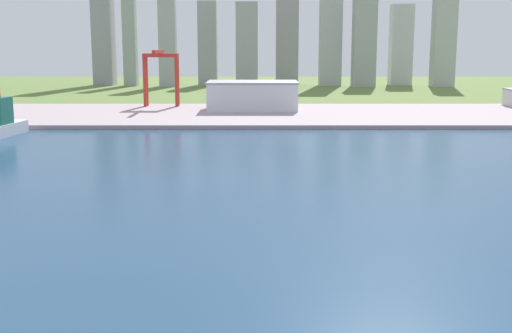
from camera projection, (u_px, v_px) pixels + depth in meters
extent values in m
plane|color=olive|center=(226.00, 168.00, 263.12)|extent=(2400.00, 2400.00, 0.00)
cube|color=navy|center=(217.00, 204.00, 204.13)|extent=(840.00, 360.00, 0.15)
cube|color=#A7959C|center=(238.00, 115.00, 449.64)|extent=(840.00, 140.00, 2.50)
cube|color=white|center=(5.00, 130.00, 354.13)|extent=(12.36, 38.65, 6.59)
cube|color=#1E6B59|center=(1.00, 111.00, 349.52)|extent=(8.23, 14.36, 14.36)
cube|color=#B72D23|center=(144.00, 82.00, 491.06)|extent=(2.20, 2.20, 36.78)
cube|color=#B72D23|center=(176.00, 82.00, 491.07)|extent=(2.20, 2.20, 36.78)
cube|color=#B72D23|center=(146.00, 81.00, 498.92)|extent=(2.20, 2.20, 36.78)
cube|color=#B72D23|center=(177.00, 81.00, 498.93)|extent=(2.20, 2.20, 36.78)
cube|color=#B72D23|center=(160.00, 55.00, 491.35)|extent=(26.19, 10.00, 2.80)
cube|color=#B72D23|center=(158.00, 52.00, 479.74)|extent=(2.60, 45.14, 2.60)
cube|color=silver|center=(252.00, 96.00, 471.13)|extent=(63.34, 41.52, 18.99)
cube|color=gray|center=(252.00, 82.00, 469.27)|extent=(64.61, 42.35, 1.20)
cube|color=#94919F|center=(102.00, 21.00, 781.04)|extent=(23.26, 27.27, 151.76)
cube|color=#9AA09F|center=(129.00, 40.00, 771.74)|extent=(14.96, 16.10, 106.55)
cube|color=#A5A6AE|center=(167.00, 33.00, 759.05)|extent=(19.67, 16.43, 123.09)
cube|color=#9F9FA5|center=(207.00, 44.00, 783.88)|extent=(22.04, 27.07, 98.73)
cube|color=#9D9DA4|center=(246.00, 45.00, 755.09)|extent=(25.02, 27.84, 95.91)
cube|color=#98969B|center=(287.00, 37.00, 783.63)|extent=(26.18, 25.33, 113.57)
cube|color=#B1B5B7|center=(330.00, 24.00, 771.86)|extent=(25.68, 19.82, 145.22)
cube|color=#9BA09F|center=(364.00, 43.00, 751.09)|extent=(25.54, 23.74, 99.85)
cube|color=silver|center=(400.00, 45.00, 787.60)|extent=(25.35, 23.14, 95.39)
cube|color=#A9ADAD|center=(443.00, 36.00, 749.39)|extent=(24.27, 22.44, 116.41)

